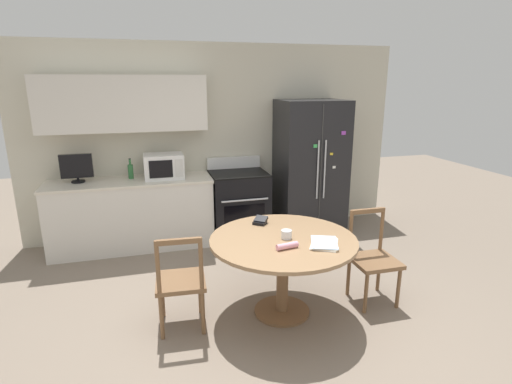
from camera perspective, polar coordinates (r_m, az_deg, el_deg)
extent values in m
plane|color=gray|center=(3.68, 2.78, -19.44)|extent=(14.00, 14.00, 0.00)
cube|color=beige|center=(5.64, -5.63, 7.29)|extent=(5.20, 0.10, 2.60)
cube|color=silver|center=(5.29, -18.42, 11.91)|extent=(2.02, 0.34, 0.68)
cube|color=silver|center=(5.41, -17.20, -3.18)|extent=(2.02, 0.62, 0.86)
cube|color=beige|center=(5.29, -17.59, 1.44)|extent=(2.04, 0.64, 0.03)
cube|color=black|center=(5.67, 7.75, 3.48)|extent=(0.90, 0.69, 1.86)
cube|color=#333333|center=(5.36, 9.23, 2.70)|extent=(0.01, 0.01, 1.79)
cylinder|color=silver|center=(5.31, 8.82, 3.13)|extent=(0.02, 0.02, 0.78)
cylinder|color=silver|center=(5.36, 9.80, 3.18)|extent=(0.02, 0.02, 0.78)
cube|color=purple|center=(5.40, 12.41, 8.24)|extent=(0.06, 0.01, 0.05)
cube|color=white|center=(5.42, 11.09, 3.50)|extent=(0.04, 0.01, 0.03)
cube|color=yellow|center=(5.37, 10.74, 5.36)|extent=(0.04, 0.02, 0.03)
cube|color=#3FB259|center=(5.25, 8.49, 6.52)|extent=(0.06, 0.01, 0.04)
cube|color=black|center=(5.50, -2.46, -1.96)|extent=(0.75, 0.64, 0.90)
cube|color=black|center=(5.23, -1.62, -3.94)|extent=(0.54, 0.01, 0.40)
cylinder|color=silver|center=(5.12, -1.58, -1.18)|extent=(0.62, 0.02, 0.02)
cube|color=black|center=(5.38, -2.51, 2.71)|extent=(0.75, 0.64, 0.02)
cube|color=white|center=(5.64, -3.20, 4.24)|extent=(0.75, 0.06, 0.16)
cube|color=white|center=(5.25, -13.04, 3.63)|extent=(0.49, 0.35, 0.31)
cube|color=black|center=(5.07, -13.42, 3.19)|extent=(0.28, 0.01, 0.22)
cube|color=silver|center=(5.08, -10.94, 3.37)|extent=(0.10, 0.01, 0.23)
cylinder|color=black|center=(5.39, -24.05, 1.38)|extent=(0.16, 0.16, 0.02)
cylinder|color=black|center=(5.39, -24.08, 1.69)|extent=(0.03, 0.03, 0.04)
cube|color=black|center=(5.35, -24.28, 3.41)|extent=(0.38, 0.05, 0.29)
cylinder|color=#2D6B38|center=(5.34, -17.46, 2.78)|extent=(0.07, 0.07, 0.18)
cylinder|color=#2D6B38|center=(5.32, -17.57, 4.10)|extent=(0.03, 0.03, 0.07)
cylinder|color=#262626|center=(5.31, -17.61, 4.53)|extent=(0.03, 0.03, 0.01)
cylinder|color=#997551|center=(3.62, 3.91, -6.84)|extent=(1.33, 1.33, 0.03)
cylinder|color=brown|center=(3.77, 3.80, -11.93)|extent=(0.11, 0.11, 0.69)
cylinder|color=brown|center=(3.95, 3.71, -16.55)|extent=(0.52, 0.52, 0.03)
cube|color=brown|center=(4.08, 16.57, -9.44)|extent=(0.43, 0.43, 0.04)
cylinder|color=brown|center=(4.14, 19.67, -12.82)|extent=(0.04, 0.04, 0.41)
cylinder|color=brown|center=(3.96, 15.43, -13.74)|extent=(0.04, 0.04, 0.41)
cylinder|color=brown|center=(4.39, 17.13, -10.88)|extent=(0.04, 0.04, 0.41)
cylinder|color=brown|center=(4.23, 13.07, -11.63)|extent=(0.04, 0.04, 0.41)
cylinder|color=brown|center=(4.22, 17.52, -5.05)|extent=(0.04, 0.04, 0.45)
cylinder|color=brown|center=(4.05, 13.37, -5.60)|extent=(0.04, 0.04, 0.45)
cube|color=brown|center=(4.06, 15.69, -2.62)|extent=(0.34, 0.04, 0.04)
cube|color=brown|center=(3.61, -10.72, -12.41)|extent=(0.45, 0.45, 0.04)
cylinder|color=brown|center=(3.88, -13.23, -14.29)|extent=(0.04, 0.04, 0.41)
cylinder|color=brown|center=(3.88, -7.99, -14.01)|extent=(0.04, 0.04, 0.41)
cylinder|color=brown|center=(3.58, -13.34, -17.02)|extent=(0.04, 0.04, 0.41)
cylinder|color=brown|center=(3.58, -7.59, -16.71)|extent=(0.04, 0.04, 0.41)
cylinder|color=brown|center=(3.34, -13.86, -10.35)|extent=(0.04, 0.04, 0.45)
cylinder|color=brown|center=(3.34, -7.86, -10.03)|extent=(0.04, 0.04, 0.45)
cube|color=brown|center=(3.25, -11.05, -6.95)|extent=(0.35, 0.06, 0.04)
cylinder|color=silver|center=(3.60, 4.38, -6.04)|extent=(0.10, 0.10, 0.08)
cylinder|color=#8C4C99|center=(3.60, 4.37, -6.29)|extent=(0.08, 0.08, 0.04)
cylinder|color=pink|center=(3.39, 4.48, -7.68)|extent=(0.20, 0.08, 0.05)
cube|color=black|center=(3.94, 0.55, -4.42)|extent=(0.15, 0.15, 0.03)
cube|color=black|center=(3.95, 0.71, -3.93)|extent=(0.16, 0.15, 0.06)
cube|color=white|center=(3.52, 9.71, -7.35)|extent=(0.34, 0.37, 0.01)
cube|color=beige|center=(3.51, 9.72, -7.23)|extent=(0.33, 0.37, 0.01)
cube|color=silver|center=(3.51, 9.73, -7.11)|extent=(0.31, 0.36, 0.01)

